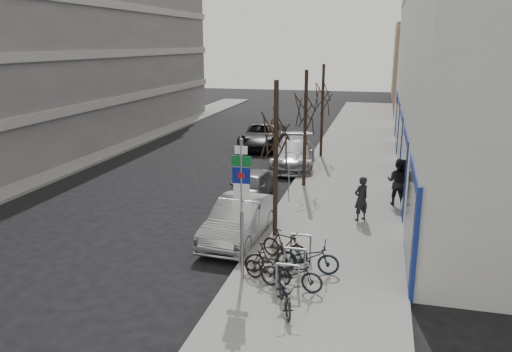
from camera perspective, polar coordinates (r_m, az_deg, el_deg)
The scene contains 25 objects.
ground at distance 15.39m, azimuth -10.35°, elevation -10.92°, with size 120.00×120.00×0.00m, color black.
sidewalk_east at distance 23.52m, azimuth 10.05°, elevation -1.52°, with size 5.00×70.00×0.15m, color slate.
sidewalk_west at distance 28.96m, azimuth -22.16°, elevation 0.72°, with size 3.00×70.00×0.15m, color slate.
brick_building_far at distance 53.06m, azimuth 22.24°, elevation 11.03°, with size 12.00×14.00×8.00m, color brown.
tan_building_far at distance 67.98m, azimuth 21.06°, elevation 12.20°, with size 13.00×12.00×9.00m, color #937A5B.
highway_sign_pole at distance 13.68m, azimuth -1.65°, elevation -2.92°, with size 0.55×0.10×4.20m.
bike_rack at distance 14.60m, azimuth 4.44°, elevation -9.35°, with size 0.66×2.26×0.83m.
tree_near at distance 16.58m, azimuth 2.31°, elevation 6.10°, with size 1.80×1.80×5.50m.
tree_mid at distance 22.92m, azimuth 5.72°, elevation 8.51°, with size 1.80×1.80×5.50m.
tree_far at distance 29.33m, azimuth 7.67°, elevation 9.86°, with size 1.80×1.80×5.50m.
meter_front at distance 16.99m, azimuth 0.35°, elevation -4.78°, with size 0.10×0.08×1.27m.
meter_mid at distance 22.13m, azimuth 3.77°, elevation -0.09°, with size 0.10×0.08×1.27m.
meter_back at distance 27.41m, azimuth 5.88°, elevation 2.81°, with size 0.10×0.08×1.27m.
bike_near_left at distance 12.81m, azimuth 3.35°, elevation -13.04°, with size 0.50×1.64×1.00m, color black.
bike_near_right at distance 14.16m, azimuth 1.36°, elevation -10.36°, with size 0.44×1.48×0.90m, color black.
bike_mid_curb at distance 14.73m, azimuth 5.89°, elevation -8.90°, with size 0.56×1.86×1.14m, color black.
bike_mid_inner at distance 14.77m, azimuth 1.63°, elevation -9.16°, with size 0.46×1.55×0.94m, color black.
bike_far_curb at distance 13.77m, azimuth 4.06°, elevation -10.74°, with size 0.54×1.77×1.08m, color black.
bike_far_inner at distance 15.51m, azimuth 3.32°, elevation -7.86°, with size 0.49×1.63×0.99m, color black.
parked_car_front at distance 17.35m, azimuth -1.96°, elevation -5.01°, with size 1.55×4.43×1.46m, color #A0A1A5.
parked_car_mid at distance 21.48m, azimuth -0.58°, elevation -1.21°, with size 1.58×3.93×1.34m, color #505056.
parked_car_back at distance 27.48m, azimuth 4.30°, elevation 2.62°, with size 2.22×5.47×1.59m, color #9C9DA1.
lane_car at distance 32.74m, azimuth 0.79°, elevation 4.67°, with size 2.64×5.72×1.59m, color black.
pedestrian_near at distance 19.14m, azimuth 11.93°, elevation -2.55°, with size 0.62×0.41×1.71m, color black.
pedestrian_far at distance 21.30m, azimuth 15.93°, elevation -0.62°, with size 0.73×0.50×1.99m, color black.
Camera 1 is at (5.97, -12.52, 6.66)m, focal length 35.00 mm.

